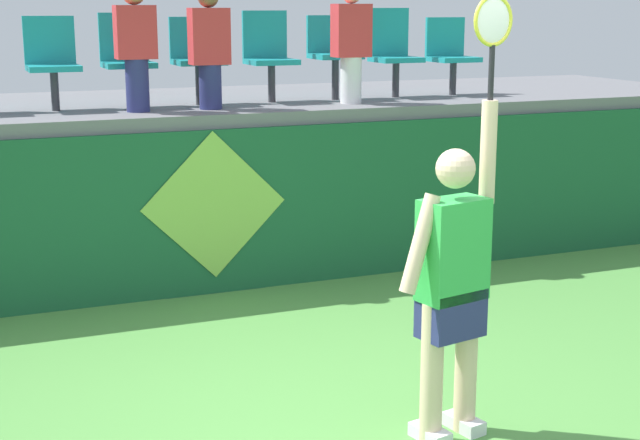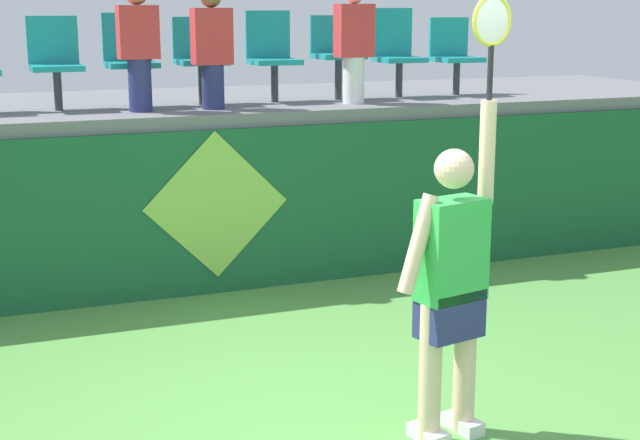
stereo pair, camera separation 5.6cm
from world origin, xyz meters
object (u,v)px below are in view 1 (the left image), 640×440
(stadium_chair_7, at_px, (333,51))
(stadium_chair_9, at_px, (450,52))
(tennis_player, at_px, (453,279))
(stadium_chair_4, at_px, (127,56))
(stadium_chair_3, at_px, (52,59))
(stadium_chair_6, at_px, (269,52))
(spectator_2, at_px, (136,44))
(spectator_1, at_px, (351,43))
(spectator_0, at_px, (209,46))
(stadium_chair_5, at_px, (196,55))
(stadium_chair_8, at_px, (393,49))

(stadium_chair_7, bearing_deg, stadium_chair_9, 0.21)
(tennis_player, bearing_deg, stadium_chair_4, 103.14)
(stadium_chair_3, height_order, stadium_chair_6, stadium_chair_6)
(stadium_chair_7, relative_size, stadium_chair_9, 1.03)
(stadium_chair_4, relative_size, spectator_2, 0.76)
(spectator_1, height_order, spectator_2, spectator_2)
(tennis_player, relative_size, stadium_chair_7, 3.11)
(stadium_chair_9, bearing_deg, spectator_2, -172.75)
(stadium_chair_6, relative_size, spectator_1, 0.78)
(tennis_player, relative_size, stadium_chair_6, 2.94)
(stadium_chair_9, bearing_deg, stadium_chair_4, 179.93)
(stadium_chair_3, xyz_separation_m, spectator_1, (2.66, -0.45, 0.12))
(tennis_player, relative_size, spectator_1, 2.30)
(stadium_chair_3, distance_m, stadium_chair_9, 3.97)
(stadium_chair_7, relative_size, spectator_1, 0.74)
(spectator_0, bearing_deg, tennis_player, -84.87)
(stadium_chair_3, distance_m, stadium_chair_7, 2.66)
(spectator_0, bearing_deg, stadium_chair_3, 160.76)
(spectator_1, bearing_deg, stadium_chair_4, 167.28)
(stadium_chair_5, distance_m, stadium_chair_8, 2.02)
(stadium_chair_7, height_order, spectator_2, spectator_2)
(stadium_chair_4, bearing_deg, spectator_2, -90.00)
(stadium_chair_3, relative_size, spectator_2, 0.74)
(stadium_chair_5, relative_size, stadium_chair_7, 0.99)
(stadium_chair_4, distance_m, spectator_1, 2.06)
(stadium_chair_4, height_order, spectator_2, spectator_2)
(stadium_chair_8, height_order, spectator_1, spectator_1)
(tennis_player, bearing_deg, stadium_chair_7, 76.18)
(spectator_2, bearing_deg, stadium_chair_7, 11.75)
(stadium_chair_6, height_order, spectator_1, spectator_1)
(spectator_2, bearing_deg, stadium_chair_9, 7.25)
(stadium_chair_5, xyz_separation_m, stadium_chair_6, (0.71, 0.01, 0.01))
(tennis_player, bearing_deg, stadium_chair_6, 84.94)
(stadium_chair_6, height_order, spectator_0, spectator_0)
(stadium_chair_4, height_order, stadium_chair_5, stadium_chair_4)
(stadium_chair_5, relative_size, spectator_1, 0.73)
(stadium_chair_3, relative_size, stadium_chair_6, 0.95)
(stadium_chair_5, xyz_separation_m, stadium_chair_9, (2.68, 0.00, -0.02))
(stadium_chair_8, relative_size, stadium_chair_9, 1.12)
(stadium_chair_6, bearing_deg, spectator_0, -147.22)
(stadium_chair_3, height_order, spectator_0, spectator_0)
(tennis_player, distance_m, spectator_0, 3.92)
(spectator_0, bearing_deg, spectator_2, 177.54)
(stadium_chair_3, bearing_deg, stadium_chair_4, 0.10)
(stadium_chair_7, bearing_deg, stadium_chair_5, 179.89)
(stadium_chair_3, xyz_separation_m, stadium_chair_5, (1.30, -0.00, 0.01))
(stadium_chair_9, bearing_deg, spectator_0, -170.46)
(stadium_chair_6, relative_size, stadium_chair_9, 1.09)
(tennis_player, height_order, stadium_chair_7, tennis_player)
(stadium_chair_7, bearing_deg, stadium_chair_3, 179.84)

